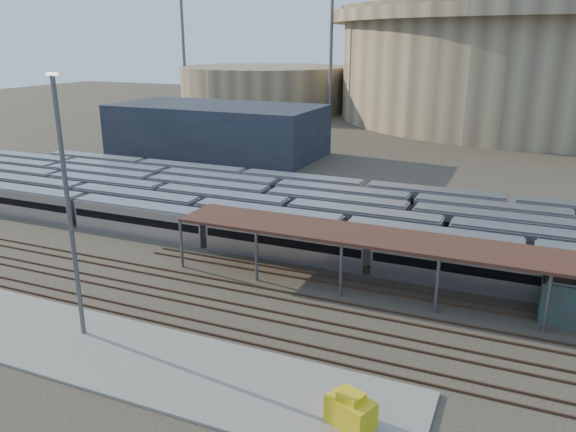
# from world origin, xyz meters

# --- Properties ---
(ground) EXTENTS (420.00, 420.00, 0.00)m
(ground) POSITION_xyz_m (0.00, 0.00, 0.00)
(ground) COLOR #383026
(ground) RESTS_ON ground
(apron) EXTENTS (50.00, 9.00, 0.20)m
(apron) POSITION_xyz_m (-5.00, -15.00, 0.10)
(apron) COLOR gray
(apron) RESTS_ON ground
(subway_trains) EXTENTS (126.62, 23.90, 3.60)m
(subway_trains) POSITION_xyz_m (-2.82, 18.50, 1.80)
(subway_trains) COLOR #AFB0B4
(subway_trains) RESTS_ON ground
(inspection_shed) EXTENTS (60.30, 6.00, 5.30)m
(inspection_shed) POSITION_xyz_m (22.00, 4.00, 4.98)
(inspection_shed) COLOR #56575B
(inspection_shed) RESTS_ON ground
(empty_tracks) EXTENTS (170.00, 9.62, 0.18)m
(empty_tracks) POSITION_xyz_m (0.00, -5.00, 0.09)
(empty_tracks) COLOR #4C3323
(empty_tracks) RESTS_ON ground
(stadium) EXTENTS (124.00, 124.00, 32.50)m
(stadium) POSITION_xyz_m (25.00, 140.00, 16.47)
(stadium) COLOR gray
(stadium) RESTS_ON ground
(secondary_arena) EXTENTS (56.00, 56.00, 14.00)m
(secondary_arena) POSITION_xyz_m (-60.00, 130.00, 7.00)
(secondary_arena) COLOR gray
(secondary_arena) RESTS_ON ground
(service_building) EXTENTS (42.00, 20.00, 10.00)m
(service_building) POSITION_xyz_m (-35.00, 55.00, 5.00)
(service_building) COLOR #1E232D
(service_building) RESTS_ON ground
(floodlight_0) EXTENTS (4.00, 1.00, 38.40)m
(floodlight_0) POSITION_xyz_m (-30.00, 110.00, 20.65)
(floodlight_0) COLOR #56575B
(floodlight_0) RESTS_ON ground
(floodlight_1) EXTENTS (4.00, 1.00, 38.40)m
(floodlight_1) POSITION_xyz_m (-85.00, 120.00, 20.65)
(floodlight_1) COLOR #56575B
(floodlight_1) RESTS_ON ground
(floodlight_3) EXTENTS (4.00, 1.00, 38.40)m
(floodlight_3) POSITION_xyz_m (-10.00, 160.00, 20.65)
(floodlight_3) COLOR #56575B
(floodlight_3) RESTS_ON ground
(yard_light_pole) EXTENTS (0.82, 0.36, 20.14)m
(yard_light_pole) POSITION_xyz_m (-7.37, -13.72, 10.35)
(yard_light_pole) COLOR #56575B
(yard_light_pole) RESTS_ON apron
(yellow_equipment) EXTENTS (3.28, 2.70, 1.76)m
(yellow_equipment) POSITION_xyz_m (15.49, -16.02, 1.08)
(yellow_equipment) COLOR gold
(yellow_equipment) RESTS_ON apron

